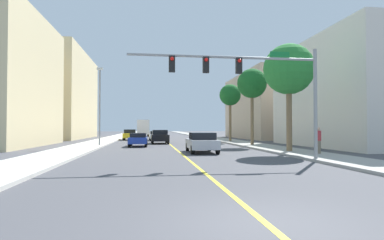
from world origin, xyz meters
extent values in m
plane|color=#47474C|center=(0.00, 42.00, 0.00)|extent=(192.00, 192.00, 0.00)
cube|color=beige|center=(-8.15, 42.00, 0.07)|extent=(3.36, 168.00, 0.15)
cube|color=#9E9B93|center=(8.15, 42.00, 0.07)|extent=(3.36, 168.00, 0.15)
cube|color=yellow|center=(0.00, 42.00, 0.00)|extent=(0.16, 144.00, 0.01)
cube|color=beige|center=(-19.07, 49.16, 7.11)|extent=(12.75, 21.48, 14.22)
cube|color=tan|center=(20.58, 44.75, 5.35)|extent=(15.76, 19.98, 10.71)
cylinder|color=gray|center=(6.87, 10.43, 3.17)|extent=(0.20, 0.20, 6.05)
cylinder|color=gray|center=(1.74, 10.43, 5.60)|extent=(10.26, 0.14, 0.14)
cube|color=black|center=(2.51, 10.43, 5.15)|extent=(0.32, 0.24, 0.84)
sphere|color=red|center=(2.51, 10.29, 5.40)|extent=(0.20, 0.20, 0.20)
cube|color=black|center=(0.71, 10.43, 5.15)|extent=(0.32, 0.24, 0.84)
sphere|color=red|center=(0.71, 10.29, 5.40)|extent=(0.20, 0.20, 0.20)
cube|color=black|center=(-1.08, 10.43, 5.15)|extent=(0.32, 0.24, 0.84)
sphere|color=red|center=(-1.08, 10.29, 5.40)|extent=(0.20, 0.20, 0.20)
cube|color=#147233|center=(4.82, 10.43, 5.85)|extent=(1.10, 0.04, 0.28)
cylinder|color=gray|center=(-6.97, 25.21, 3.75)|extent=(0.16, 0.16, 7.20)
cube|color=beige|center=(-6.97, 25.21, 7.50)|extent=(0.56, 0.28, 0.20)
cylinder|color=brown|center=(7.78, 15.67, 3.11)|extent=(0.41, 0.41, 5.92)
sphere|color=#287F33|center=(7.78, 15.67, 6.07)|extent=(3.66, 3.66, 3.66)
cone|color=#287F33|center=(8.87, 15.74, 5.87)|extent=(0.52, 1.60, 1.81)
cone|color=#287F33|center=(7.99, 16.75, 5.87)|extent=(1.65, 0.73, 1.46)
cone|color=#287F33|center=(6.87, 16.29, 5.87)|extent=(1.32, 1.81, 1.88)
cone|color=#287F33|center=(6.79, 15.20, 5.87)|extent=(1.00, 1.62, 1.61)
cone|color=#287F33|center=(8.31, 14.71, 5.87)|extent=(1.53, 1.10, 1.63)
cylinder|color=brown|center=(7.83, 24.05, 3.18)|extent=(0.32, 0.32, 6.05)
sphere|color=#195B23|center=(7.83, 24.05, 6.20)|extent=(2.92, 2.92, 2.92)
cone|color=#195B23|center=(8.71, 24.04, 6.00)|extent=(0.46, 1.64, 1.19)
cone|color=#195B23|center=(7.90, 24.93, 6.00)|extent=(1.33, 0.53, 1.18)
cone|color=#195B23|center=(6.96, 23.98, 6.00)|extent=(0.54, 1.52, 1.49)
cone|color=#195B23|center=(7.88, 23.18, 6.00)|extent=(1.33, 0.50, 1.39)
cylinder|color=brown|center=(7.81, 32.43, 3.03)|extent=(0.33, 0.33, 5.77)
sphere|color=#195B23|center=(7.81, 32.43, 5.92)|extent=(2.67, 2.67, 2.67)
cone|color=#195B23|center=(8.61, 32.37, 5.72)|extent=(0.52, 1.30, 1.45)
cone|color=#195B23|center=(7.96, 33.22, 5.72)|extent=(1.39, 0.66, 1.33)
cone|color=#195B23|center=(7.12, 32.84, 5.72)|extent=(1.01, 1.39, 1.46)
cone|color=#195B23|center=(7.19, 31.92, 5.72)|extent=(1.08, 1.19, 1.47)
cone|color=#195B23|center=(7.91, 31.64, 5.72)|extent=(1.55, 0.62, 1.36)
cube|color=gold|center=(-5.04, 40.68, 0.66)|extent=(1.90, 4.10, 0.69)
cube|color=black|center=(-5.04, 40.99, 1.27)|extent=(1.65, 2.00, 0.53)
cylinder|color=black|center=(-4.20, 39.21, 0.32)|extent=(0.23, 0.64, 0.64)
cylinder|color=black|center=(-5.83, 39.18, 0.32)|extent=(0.23, 0.64, 0.64)
cylinder|color=black|center=(-4.25, 42.18, 0.32)|extent=(0.23, 0.64, 0.64)
cylinder|color=black|center=(-5.88, 42.15, 0.32)|extent=(0.23, 0.64, 0.64)
cube|color=#BCBCC1|center=(1.58, 16.94, 0.64)|extent=(1.98, 4.26, 0.65)
cube|color=black|center=(1.58, 16.63, 1.22)|extent=(1.73, 2.02, 0.50)
cylinder|color=black|center=(0.72, 18.52, 0.32)|extent=(0.23, 0.64, 0.64)
cylinder|color=black|center=(2.46, 18.50, 0.32)|extent=(0.23, 0.64, 0.64)
cylinder|color=black|center=(0.69, 15.38, 0.32)|extent=(0.23, 0.64, 0.64)
cylinder|color=black|center=(2.43, 15.36, 0.32)|extent=(0.23, 0.64, 0.64)
cube|color=#1E389E|center=(-3.29, 24.94, 0.61)|extent=(1.76, 3.87, 0.57)
cube|color=black|center=(-3.29, 25.01, 1.09)|extent=(1.53, 1.65, 0.40)
cylinder|color=black|center=(-4.04, 26.32, 0.32)|extent=(0.23, 0.64, 0.64)
cylinder|color=black|center=(-2.52, 26.30, 0.32)|extent=(0.23, 0.64, 0.64)
cylinder|color=black|center=(-4.07, 23.57, 0.32)|extent=(0.23, 0.64, 0.64)
cylinder|color=black|center=(-2.55, 23.55, 0.32)|extent=(0.23, 0.64, 0.64)
cube|color=white|center=(-1.30, 38.52, 0.61)|extent=(1.97, 4.63, 0.57)
cube|color=black|center=(-1.28, 38.17, 1.12)|extent=(1.67, 2.42, 0.46)
cylinder|color=black|center=(-2.16, 40.22, 0.32)|extent=(0.24, 0.65, 0.64)
cylinder|color=black|center=(-0.57, 40.28, 0.32)|extent=(0.24, 0.65, 0.64)
cylinder|color=black|center=(-2.03, 36.75, 0.32)|extent=(0.24, 0.65, 0.64)
cylinder|color=black|center=(-0.43, 36.82, 0.32)|extent=(0.24, 0.65, 0.64)
cube|color=black|center=(-1.04, 30.17, 0.67)|extent=(1.97, 4.23, 0.70)
cube|color=black|center=(-1.04, 30.12, 1.29)|extent=(1.70, 2.02, 0.53)
cylinder|color=black|center=(-1.91, 31.71, 0.32)|extent=(0.23, 0.64, 0.64)
cylinder|color=black|center=(-0.21, 31.74, 0.32)|extent=(0.23, 0.64, 0.64)
cylinder|color=black|center=(-1.87, 28.61, 0.32)|extent=(0.23, 0.64, 0.64)
cylinder|color=black|center=(-0.16, 28.63, 0.32)|extent=(0.23, 0.64, 0.64)
cube|color=silver|center=(-3.56, 62.20, 1.25)|extent=(2.46, 2.16, 1.60)
cube|color=silver|center=(-3.46, 58.46, 1.89)|extent=(2.55, 5.45, 2.88)
cylinder|color=black|center=(-4.61, 62.17, 0.45)|extent=(0.30, 0.91, 0.90)
cylinder|color=black|center=(-2.51, 62.23, 0.45)|extent=(0.30, 0.91, 0.90)
cylinder|color=black|center=(-4.48, 57.09, 0.45)|extent=(0.30, 0.91, 0.90)
cylinder|color=black|center=(-2.38, 57.14, 0.45)|extent=(0.30, 0.91, 0.90)
cylinder|color=#726651|center=(8.68, 13.36, 0.57)|extent=(0.32, 0.32, 0.83)
cylinder|color=#B23338|center=(8.68, 13.36, 1.31)|extent=(0.38, 0.38, 0.66)
sphere|color=tan|center=(8.68, 13.36, 1.75)|extent=(0.22, 0.22, 0.22)
camera|label=1|loc=(-2.24, -5.78, 1.86)|focal=29.35mm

